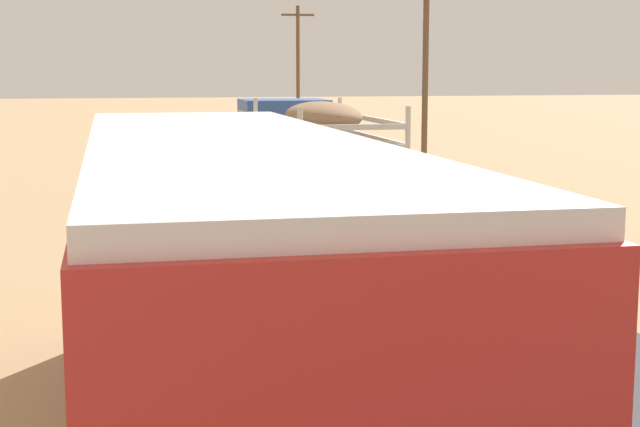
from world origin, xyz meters
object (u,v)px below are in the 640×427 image
object	(u,v)px
bus	(228,294)
livestock_truck	(298,143)
power_pole_mid	(425,64)
power_pole_far	(298,62)

from	to	relation	value
bus	livestock_truck	bearing A→B (deg)	76.89
livestock_truck	power_pole_mid	distance (m)	13.13
livestock_truck	power_pole_far	xyz separation A→B (m)	(7.29, 37.20, 2.45)
power_pole_far	bus	bearing A→B (deg)	-101.74
power_pole_far	power_pole_mid	bearing A→B (deg)	-90.00
bus	power_pole_mid	xyz separation A→B (m)	(11.37, 28.20, 2.27)
livestock_truck	bus	bearing A→B (deg)	-103.11
livestock_truck	bus	xyz separation A→B (m)	(-4.08, -17.51, -0.04)
livestock_truck	bus	distance (m)	17.98
livestock_truck	power_pole_mid	size ratio (longest dim) A/B	1.30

